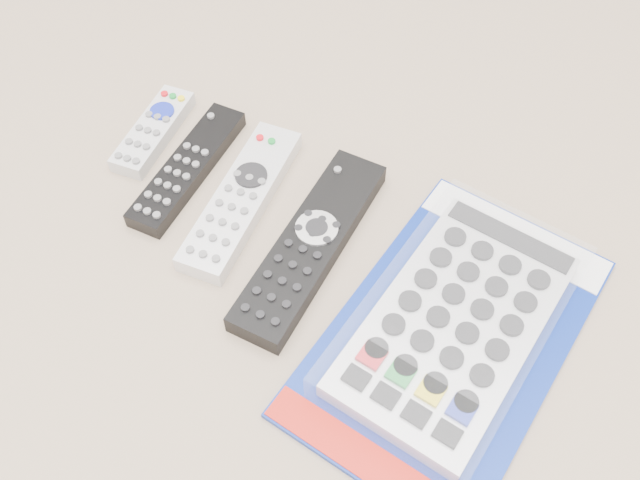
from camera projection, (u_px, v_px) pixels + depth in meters
The scene contains 5 objects.
remote_small_grey at pixel (153, 131), 0.87m from camera, with size 0.06×0.14×0.02m.
remote_slim_black at pixel (187, 168), 0.83m from camera, with size 0.05×0.20×0.02m.
remote_silver_dvd at pixel (241, 199), 0.80m from camera, with size 0.08×0.22×0.03m.
remote_large_black at pixel (310, 245), 0.76m from camera, with size 0.07×0.26×0.03m.
jumbo_remote_packaged at pixel (455, 323), 0.70m from camera, with size 0.24×0.37×0.05m.
Camera 1 is at (0.24, -0.40, 0.64)m, focal length 40.00 mm.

